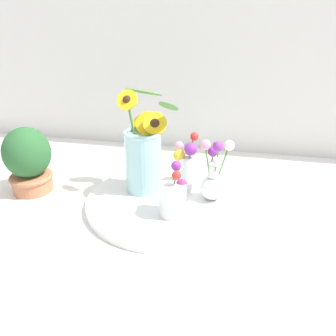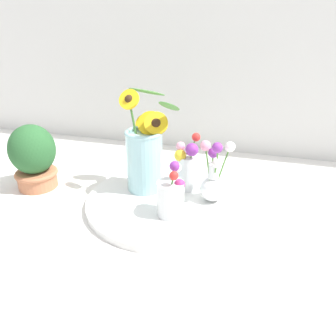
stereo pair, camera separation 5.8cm
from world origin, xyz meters
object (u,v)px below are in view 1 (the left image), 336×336
object	(u,v)px
serving_tray	(168,201)
potted_plant	(28,160)
vase_small_center	(173,195)
vase_small_back	(186,167)
vase_bulb_right	(213,178)
mason_jar_sunflowers	(144,155)

from	to	relation	value
serving_tray	potted_plant	size ratio (longest dim) A/B	2.25
vase_small_center	potted_plant	world-z (taller)	potted_plant
vase_small_center	vase_small_back	xyz separation A→B (m)	(0.01, 0.18, 0.02)
serving_tray	potted_plant	bearing A→B (deg)	-178.94
vase_small_center	vase_bulb_right	xyz separation A→B (m)	(0.10, 0.12, 0.01)
vase_small_center	vase_small_back	bearing A→B (deg)	87.75
potted_plant	serving_tray	bearing A→B (deg)	1.06
vase_small_center	potted_plant	bearing A→B (deg)	171.22
vase_bulb_right	mason_jar_sunflowers	bearing A→B (deg)	174.45
vase_small_center	serving_tray	bearing A→B (deg)	111.49
mason_jar_sunflowers	potted_plant	xyz separation A→B (m)	(-0.39, -0.06, -0.03)
serving_tray	mason_jar_sunflowers	distance (m)	0.17
serving_tray	vase_small_center	world-z (taller)	vase_small_center
serving_tray	vase_bulb_right	size ratio (longest dim) A/B	2.50
serving_tray	mason_jar_sunflowers	bearing A→B (deg)	151.95
vase_bulb_right	potted_plant	bearing A→B (deg)	-176.73
serving_tray	vase_small_center	bearing A→B (deg)	-68.51
mason_jar_sunflowers	potted_plant	bearing A→B (deg)	-171.55
vase_small_center	vase_bulb_right	size ratio (longest dim) A/B	0.79
vase_small_center	potted_plant	xyz separation A→B (m)	(-0.52, 0.08, 0.03)
vase_bulb_right	vase_small_back	distance (m)	0.11
serving_tray	mason_jar_sunflowers	size ratio (longest dim) A/B	1.54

